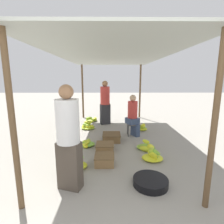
% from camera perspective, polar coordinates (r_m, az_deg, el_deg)
% --- Properties ---
extents(ground_plane, '(40.00, 40.00, 0.00)m').
position_cam_1_polar(ground_plane, '(2.58, 0.76, -32.76)').
color(ground_plane, gray).
rests_on(ground_plane, ground).
extents(canopy_post_front_left, '(0.08, 0.08, 2.37)m').
position_cam_1_polar(canopy_post_front_left, '(2.57, -29.67, -3.98)').
color(canopy_post_front_left, brown).
rests_on(canopy_post_front_left, ground).
extents(canopy_post_front_right, '(0.08, 0.08, 2.37)m').
position_cam_1_polar(canopy_post_front_right, '(2.62, 30.40, -3.81)').
color(canopy_post_front_right, brown).
rests_on(canopy_post_front_right, ground).
extents(canopy_post_back_left, '(0.08, 0.08, 2.37)m').
position_cam_1_polar(canopy_post_back_left, '(8.02, -9.56, 6.55)').
color(canopy_post_back_left, brown).
rests_on(canopy_post_back_left, ground).
extents(canopy_post_back_right, '(0.08, 0.08, 2.37)m').
position_cam_1_polar(canopy_post_back_right, '(8.03, 9.13, 6.57)').
color(canopy_post_back_right, brown).
rests_on(canopy_post_back_right, ground).
extents(canopy_tarp, '(2.99, 6.13, 0.04)m').
position_cam_1_polar(canopy_tarp, '(5.07, -0.01, 17.86)').
color(canopy_tarp, '#9EA399').
rests_on(canopy_tarp, canopy_post_front_left).
extents(vendor_foreground, '(0.45, 0.45, 1.70)m').
position_cam_1_polar(vendor_foreground, '(2.85, -14.06, -7.88)').
color(vendor_foreground, '#4C4238').
rests_on(vendor_foreground, ground).
extents(stool, '(0.34, 0.34, 0.39)m').
position_cam_1_polar(stool, '(5.55, 6.63, -4.46)').
color(stool, '#4C4C4C').
rests_on(stool, ground).
extents(vendor_seated, '(0.46, 0.46, 1.29)m').
position_cam_1_polar(vendor_seated, '(5.46, 6.89, -0.92)').
color(vendor_seated, '#384766').
rests_on(vendor_seated, ground).
extents(basin_black, '(0.59, 0.59, 0.12)m').
position_cam_1_polar(basin_black, '(3.24, 12.45, -21.38)').
color(basin_black, black).
rests_on(basin_black, ground).
extents(banana_pile_left_0, '(0.50, 0.49, 0.30)m').
position_cam_1_polar(banana_pile_left_0, '(6.30, -7.92, -4.63)').
color(banana_pile_left_0, yellow).
rests_on(banana_pile_left_0, ground).
extents(banana_pile_left_1, '(0.44, 0.54, 0.16)m').
position_cam_1_polar(banana_pile_left_1, '(4.79, -8.24, -10.17)').
color(banana_pile_left_1, yellow).
rests_on(banana_pile_left_1, ground).
extents(banana_pile_left_2, '(0.47, 0.41, 0.33)m').
position_cam_1_polar(banana_pile_left_2, '(3.73, -11.48, -15.81)').
color(banana_pile_left_2, '#B5CD2C').
rests_on(banana_pile_left_2, ground).
extents(banana_pile_left_3, '(0.51, 0.51, 0.18)m').
position_cam_1_polar(banana_pile_left_3, '(7.40, -6.60, -2.48)').
color(banana_pile_left_3, '#BDD02A').
rests_on(banana_pile_left_3, ground).
extents(banana_pile_right_0, '(0.47, 0.48, 0.27)m').
position_cam_1_polar(banana_pile_right_0, '(4.08, 13.24, -13.71)').
color(banana_pile_right_0, yellow).
rests_on(banana_pile_right_0, ground).
extents(banana_pile_right_1, '(0.46, 0.51, 0.25)m').
position_cam_1_polar(banana_pile_right_1, '(4.59, 11.34, -11.13)').
color(banana_pile_right_1, '#C6D429').
rests_on(banana_pile_right_1, ground).
extents(banana_pile_right_2, '(0.47, 0.34, 0.24)m').
position_cam_1_polar(banana_pile_right_2, '(6.18, 9.54, -5.13)').
color(banana_pile_right_2, '#B7CD2B').
rests_on(banana_pile_right_2, ground).
extents(crate_near, '(0.51, 0.51, 0.21)m').
position_cam_1_polar(crate_near, '(5.09, -0.17, -8.25)').
color(crate_near, brown).
rests_on(crate_near, ground).
extents(crate_mid, '(0.44, 0.44, 0.18)m').
position_cam_1_polar(crate_mid, '(4.46, -2.32, -11.33)').
color(crate_mid, olive).
rests_on(crate_mid, ground).
extents(crate_far, '(0.41, 0.41, 0.21)m').
position_cam_1_polar(crate_far, '(3.80, -2.49, -15.28)').
color(crate_far, olive).
rests_on(crate_far, ground).
extents(shopper_walking_mid, '(0.41, 0.41, 1.68)m').
position_cam_1_polar(shopper_walking_mid, '(6.96, -2.25, 3.45)').
color(shopper_walking_mid, '#4C4238').
rests_on(shopper_walking_mid, ground).
extents(shopper_walking_far, '(0.46, 0.46, 1.69)m').
position_cam_1_polar(shopper_walking_far, '(6.78, -2.28, 3.30)').
color(shopper_walking_far, '#2D2D33').
rests_on(shopper_walking_far, ground).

